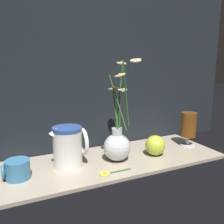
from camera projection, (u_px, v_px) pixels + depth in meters
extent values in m
plane|color=black|center=(111.00, 162.00, 0.96)|extent=(6.00, 6.00, 0.00)
cube|color=tan|center=(111.00, 161.00, 0.96)|extent=(0.89, 0.31, 0.01)
cube|color=black|center=(92.00, 19.00, 1.00)|extent=(1.39, 0.02, 1.10)
sphere|color=silver|center=(117.00, 147.00, 0.95)|extent=(0.10, 0.10, 0.10)
cylinder|color=silver|center=(117.00, 133.00, 0.93)|extent=(0.04, 0.04, 0.04)
cylinder|color=#3D7A33|center=(119.00, 96.00, 0.92)|extent=(0.02, 0.03, 0.24)
cylinder|color=beige|center=(122.00, 63.00, 0.90)|extent=(0.05, 0.05, 0.01)
sphere|color=gold|center=(122.00, 63.00, 0.90)|extent=(0.01, 0.01, 0.01)
cylinder|color=#3D7A33|center=(115.00, 109.00, 0.90)|extent=(0.02, 0.03, 0.15)
cylinder|color=beige|center=(113.00, 88.00, 0.88)|extent=(0.06, 0.06, 0.01)
sphere|color=gold|center=(113.00, 88.00, 0.88)|extent=(0.01, 0.01, 0.01)
cylinder|color=#3D7A33|center=(118.00, 103.00, 0.88)|extent=(0.06, 0.03, 0.20)
cylinder|color=beige|center=(119.00, 75.00, 0.83)|extent=(0.05, 0.05, 0.02)
sphere|color=gold|center=(119.00, 75.00, 0.83)|extent=(0.01, 0.01, 0.01)
cylinder|color=#3D7A33|center=(126.00, 96.00, 0.89)|extent=(0.06, 0.05, 0.25)
cylinder|color=beige|center=(136.00, 60.00, 0.85)|extent=(0.05, 0.05, 0.01)
sphere|color=gold|center=(136.00, 60.00, 0.85)|extent=(0.01, 0.01, 0.01)
cylinder|color=#3D7A33|center=(120.00, 109.00, 0.92)|extent=(0.02, 0.02, 0.14)
cylinder|color=beige|center=(122.00, 90.00, 0.90)|extent=(0.05, 0.05, 0.01)
sphere|color=gold|center=(122.00, 90.00, 0.90)|extent=(0.01, 0.01, 0.01)
cylinder|color=teal|center=(18.00, 169.00, 0.80)|extent=(0.08, 0.08, 0.06)
torus|color=teal|center=(3.00, 172.00, 0.79)|extent=(0.01, 0.05, 0.05)
cylinder|color=white|center=(68.00, 147.00, 0.89)|extent=(0.10, 0.10, 0.14)
cylinder|color=#2D4C93|center=(67.00, 129.00, 0.88)|extent=(0.11, 0.11, 0.01)
torus|color=white|center=(83.00, 141.00, 0.92)|extent=(0.01, 0.10, 0.10)
cone|color=white|center=(54.00, 131.00, 0.86)|extent=(0.04, 0.03, 0.04)
cylinder|color=silver|center=(187.00, 145.00, 1.12)|extent=(0.06, 0.06, 0.01)
cylinder|color=silver|center=(188.00, 140.00, 1.11)|extent=(0.02, 0.02, 0.04)
cylinder|color=brown|center=(189.00, 125.00, 1.10)|extent=(0.07, 0.07, 0.11)
sphere|color=#B7C638|center=(155.00, 145.00, 1.00)|extent=(0.08, 0.08, 0.08)
cylinder|color=#4C3819|center=(156.00, 135.00, 0.99)|extent=(0.00, 0.00, 0.01)
cylinder|color=#336B2D|center=(118.00, 171.00, 0.86)|extent=(0.10, 0.01, 0.01)
cylinder|color=#EAC64C|center=(104.00, 174.00, 0.84)|extent=(0.04, 0.04, 0.00)
sphere|color=gold|center=(104.00, 173.00, 0.83)|extent=(0.01, 0.01, 0.01)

